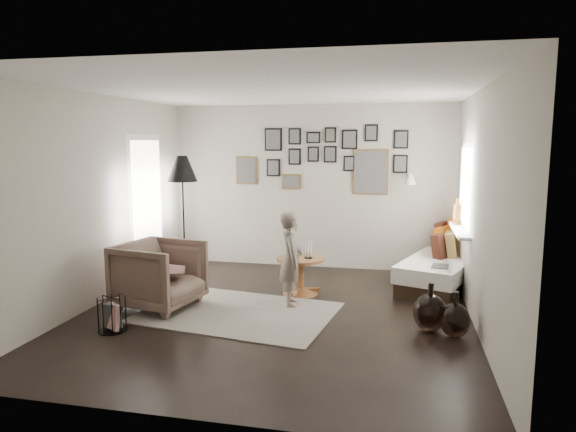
% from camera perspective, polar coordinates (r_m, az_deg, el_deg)
% --- Properties ---
extents(ground, '(4.80, 4.80, 0.00)m').
position_cam_1_polar(ground, '(6.18, -1.46, -10.79)').
color(ground, black).
rests_on(ground, ground).
extents(wall_back, '(4.50, 0.00, 4.50)m').
position_cam_1_polar(wall_back, '(8.22, 2.48, 3.25)').
color(wall_back, '#A9A194').
rests_on(wall_back, ground).
extents(wall_front, '(4.50, 0.00, 4.50)m').
position_cam_1_polar(wall_front, '(3.63, -10.57, -3.29)').
color(wall_front, '#A9A194').
rests_on(wall_front, ground).
extents(wall_left, '(0.00, 4.80, 4.80)m').
position_cam_1_polar(wall_left, '(6.78, -20.32, 1.67)').
color(wall_left, '#A9A194').
rests_on(wall_left, ground).
extents(wall_right, '(0.00, 4.80, 4.80)m').
position_cam_1_polar(wall_right, '(5.78, 20.70, 0.60)').
color(wall_right, '#A9A194').
rests_on(wall_right, ground).
extents(ceiling, '(4.80, 4.80, 0.00)m').
position_cam_1_polar(ceiling, '(5.87, -1.56, 13.95)').
color(ceiling, white).
rests_on(ceiling, wall_back).
extents(door_left, '(0.00, 2.14, 2.14)m').
position_cam_1_polar(door_left, '(7.83, -15.44, 0.87)').
color(door_left, white).
rests_on(door_left, wall_left).
extents(window_right, '(0.15, 1.32, 1.30)m').
position_cam_1_polar(window_right, '(7.14, 18.41, -0.91)').
color(window_right, white).
rests_on(window_right, wall_right).
extents(gallery_wall, '(2.74, 0.03, 1.08)m').
position_cam_1_polar(gallery_wall, '(8.14, 4.48, 6.31)').
color(gallery_wall, brown).
rests_on(gallery_wall, wall_back).
extents(wall_sconce, '(0.18, 0.36, 0.16)m').
position_cam_1_polar(wall_sconce, '(7.83, 13.42, 3.98)').
color(wall_sconce, white).
rests_on(wall_sconce, wall_back).
extents(rug, '(2.41, 1.85, 0.01)m').
position_cam_1_polar(rug, '(6.23, -5.59, -10.62)').
color(rug, silver).
rests_on(rug, ground).
extents(pedestal_table, '(0.63, 0.63, 0.49)m').
position_cam_1_polar(pedestal_table, '(6.89, 1.38, -6.80)').
color(pedestal_table, brown).
rests_on(pedestal_table, ground).
extents(vase, '(0.18, 0.18, 0.45)m').
position_cam_1_polar(vase, '(6.83, 0.76, -3.45)').
color(vase, black).
rests_on(vase, pedestal_table).
extents(candles, '(0.11, 0.11, 0.23)m').
position_cam_1_polar(candles, '(6.78, 2.30, -3.75)').
color(candles, black).
rests_on(candles, pedestal_table).
extents(daybed, '(1.35, 1.97, 0.89)m').
position_cam_1_polar(daybed, '(7.61, 16.55, -5.22)').
color(daybed, black).
rests_on(daybed, ground).
extents(magazine_on_daybed, '(0.24, 0.30, 0.01)m').
position_cam_1_polar(magazine_on_daybed, '(6.96, 16.55, -5.36)').
color(magazine_on_daybed, black).
rests_on(magazine_on_daybed, daybed).
extents(armchair, '(1.05, 1.03, 0.82)m').
position_cam_1_polar(armchair, '(6.48, -14.09, -6.36)').
color(armchair, brown).
rests_on(armchair, ground).
extents(armchair_cushion, '(0.45, 0.45, 0.17)m').
position_cam_1_polar(armchair_cushion, '(6.49, -13.68, -5.67)').
color(armchair_cushion, beige).
rests_on(armchair_cushion, armchair).
extents(floor_lamp, '(0.43, 0.43, 1.82)m').
position_cam_1_polar(floor_lamp, '(7.42, -11.67, 4.65)').
color(floor_lamp, black).
rests_on(floor_lamp, ground).
extents(magazine_basket, '(0.39, 0.39, 0.37)m').
position_cam_1_polar(magazine_basket, '(5.91, -18.96, -10.31)').
color(magazine_basket, black).
rests_on(magazine_basket, ground).
extents(demijohn_large, '(0.36, 0.36, 0.54)m').
position_cam_1_polar(demijohn_large, '(5.78, 15.50, -10.30)').
color(demijohn_large, black).
rests_on(demijohn_large, ground).
extents(demijohn_small, '(0.31, 0.31, 0.49)m').
position_cam_1_polar(demijohn_small, '(5.70, 18.05, -10.94)').
color(demijohn_small, black).
rests_on(demijohn_small, ground).
extents(child, '(0.40, 0.49, 1.17)m').
position_cam_1_polar(child, '(6.33, 0.33, -4.80)').
color(child, '#6E6057').
rests_on(child, ground).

